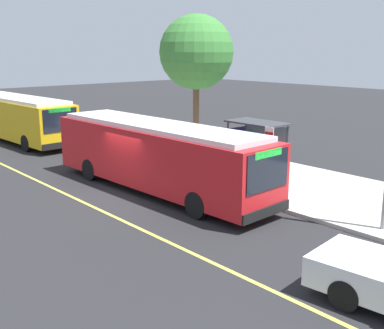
{
  "coord_description": "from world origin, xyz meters",
  "views": [
    {
      "loc": [
        16.43,
        -11.02,
        5.94
      ],
      "look_at": [
        2.07,
        1.7,
        1.32
      ],
      "focal_mm": 44.74,
      "sensor_mm": 36.0,
      "label": 1
    }
  ],
  "objects_px": {
    "waiting_bench": "(254,162)",
    "route_sign_post": "(269,151)",
    "transit_bus_second": "(18,117)",
    "transit_bus_main": "(157,154)"
  },
  "relations": [
    {
      "from": "transit_bus_main",
      "to": "transit_bus_second",
      "type": "xyz_separation_m",
      "value": [
        -15.22,
        0.17,
        -0.0
      ]
    },
    {
      "from": "transit_bus_main",
      "to": "route_sign_post",
      "type": "relative_size",
      "value": 4.24
    },
    {
      "from": "transit_bus_second",
      "to": "route_sign_post",
      "type": "distance_m",
      "value": 19.1
    },
    {
      "from": "waiting_bench",
      "to": "route_sign_post",
      "type": "bearing_deg",
      "value": -40.15
    },
    {
      "from": "transit_bus_main",
      "to": "transit_bus_second",
      "type": "distance_m",
      "value": 15.22
    },
    {
      "from": "route_sign_post",
      "to": "waiting_bench",
      "type": "bearing_deg",
      "value": 139.85
    },
    {
      "from": "transit_bus_second",
      "to": "waiting_bench",
      "type": "distance_m",
      "value": 16.9
    },
    {
      "from": "transit_bus_main",
      "to": "waiting_bench",
      "type": "height_order",
      "value": "transit_bus_main"
    },
    {
      "from": "transit_bus_second",
      "to": "route_sign_post",
      "type": "xyz_separation_m",
      "value": [
        18.91,
        2.7,
        0.34
      ]
    },
    {
      "from": "waiting_bench",
      "to": "route_sign_post",
      "type": "xyz_separation_m",
      "value": [
        2.82,
        -2.38,
        1.32
      ]
    }
  ]
}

